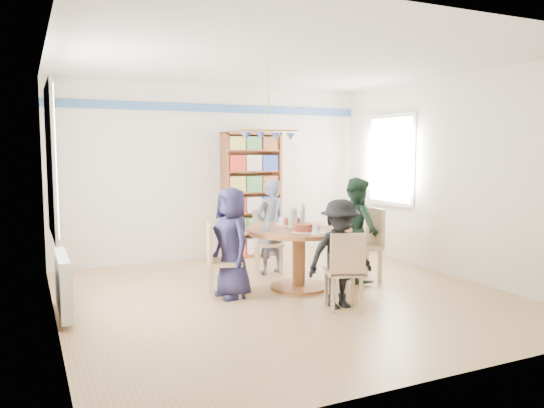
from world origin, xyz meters
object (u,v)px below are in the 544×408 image
chair_right (368,241)px  person_left (232,243)px  chair_far (267,238)px  bookshelf (252,196)px  dining_table (299,244)px  person_far (270,227)px  chair_left (218,257)px  radiator (63,283)px  person_right (357,229)px  chair_near (345,268)px  person_near (340,254)px

chair_right → person_left: person_left is taller
chair_far → bookshelf: 1.23m
dining_table → chair_right: chair_right is taller
dining_table → person_far: 0.88m
chair_left → person_left: (0.15, -0.05, 0.17)m
radiator → dining_table: bearing=-1.0°
person_left → person_far: 1.26m
person_left → radiator: bearing=-99.4°
person_right → radiator: bearing=94.8°
radiator → bookshelf: size_ratio=0.50×
radiator → chair_near: (2.73, -1.06, 0.12)m
person_far → chair_left: bearing=26.8°
chair_far → person_left: (-0.91, -0.99, 0.16)m
chair_near → person_right: size_ratio=0.62×
chair_left → chair_near: 1.49m
chair_near → person_near: person_near is taller
person_right → bookshelf: bookshelf is taller
chair_near → bookshelf: 3.15m
person_right → bookshelf: (-0.61, 2.06, 0.30)m
chair_left → person_near: bearing=-41.9°
radiator → person_near: 2.90m
chair_left → person_left: bearing=-20.3°
person_near → radiator: bearing=162.7°
person_near → person_far: bearing=91.7°
chair_left → person_far: bearing=38.3°
dining_table → chair_near: size_ratio=1.54×
chair_far → dining_table: bearing=-91.5°
chair_left → chair_near: bearing=-45.3°
chair_left → radiator: bearing=-180.0°
person_right → person_far: bearing=50.1°
chair_left → chair_near: (1.05, -1.06, -0.01)m
chair_left → person_right: bearing=-0.6°
chair_left → person_near: 1.42m
person_left → dining_table: bearing=82.9°
chair_near → person_left: size_ratio=0.66×
person_left → chair_far: bearing=129.9°
chair_far → person_left: person_left is taller
chair_right → person_near: bearing=-138.3°
radiator → person_near: person_near is taller
person_left → person_far: bearing=126.7°
dining_table → chair_far: 0.99m
dining_table → person_right: (0.87, 0.03, 0.12)m
chair_right → bookshelf: bearing=109.6°
chair_far → chair_near: (-0.01, -2.00, -0.01)m
person_right → person_far: 1.20m
chair_left → chair_far: (1.06, 0.94, 0.00)m
chair_right → chair_near: size_ratio=1.13×
dining_table → person_right: size_ratio=0.96×
radiator → chair_left: chair_left is taller
chair_left → chair_far: chair_far is taller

